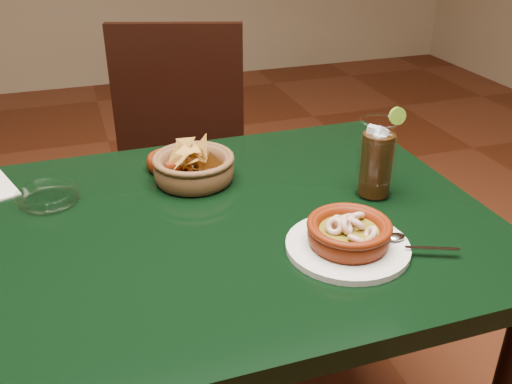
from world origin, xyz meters
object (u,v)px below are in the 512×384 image
object	(u,v)px
chip_basket	(194,168)
shrimp_plate	(349,236)
dining_chair	(178,169)
cola_drink	(377,159)
dining_table	(186,268)

from	to	relation	value
chip_basket	shrimp_plate	bearing A→B (deg)	-60.87
shrimp_plate	chip_basket	bearing A→B (deg)	119.13
dining_chair	chip_basket	bearing A→B (deg)	-96.15
dining_chair	cola_drink	xyz separation A→B (m)	(0.29, -0.71, 0.30)
chip_basket	cola_drink	size ratio (longest dim) A/B	1.11
dining_table	shrimp_plate	size ratio (longest dim) A/B	4.20
shrimp_plate	chip_basket	world-z (taller)	chip_basket
chip_basket	cola_drink	bearing A→B (deg)	-28.02
dining_chair	chip_basket	world-z (taller)	dining_chair
dining_table	cola_drink	size ratio (longest dim) A/B	6.35
dining_chair	shrimp_plate	size ratio (longest dim) A/B	3.38
shrimp_plate	cola_drink	xyz separation A→B (m)	(0.15, 0.17, 0.05)
dining_table	chip_basket	distance (m)	0.23
dining_table	dining_chair	distance (m)	0.73
dining_chair	cola_drink	distance (m)	0.82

